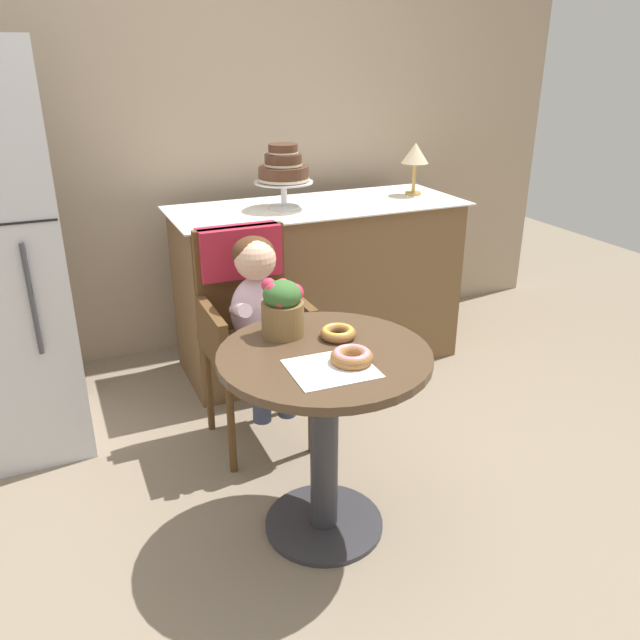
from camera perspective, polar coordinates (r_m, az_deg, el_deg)
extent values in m
plane|color=gray|center=(2.51, 0.36, -17.90)|extent=(8.00, 8.00, 0.00)
cube|color=tan|center=(3.68, -12.08, 17.88)|extent=(4.80, 0.10, 2.70)
cylinder|color=#4C3826|center=(2.12, 0.40, -3.28)|extent=(0.72, 0.72, 0.03)
cylinder|color=#333338|center=(2.30, 0.38, -11.37)|extent=(0.10, 0.10, 0.69)
cylinder|color=#333338|center=(2.50, 0.36, -17.73)|extent=(0.44, 0.44, 0.02)
cube|color=brown|center=(2.75, -5.71, -2.35)|extent=(0.42, 0.42, 0.04)
cube|color=brown|center=(2.82, -7.14, 3.80)|extent=(0.40, 0.04, 0.46)
cube|color=brown|center=(2.66, -9.69, -0.84)|extent=(0.04, 0.38, 0.18)
cube|color=brown|center=(2.76, -2.07, 0.42)|extent=(0.04, 0.38, 0.18)
cube|color=#B22338|center=(2.79, -7.26, 6.13)|extent=(0.36, 0.11, 0.22)
cylinder|color=brown|center=(2.67, -7.97, -9.32)|extent=(0.03, 0.03, 0.45)
cylinder|color=brown|center=(2.77, -0.75, -7.80)|extent=(0.03, 0.03, 0.45)
cylinder|color=brown|center=(2.97, -9.94, -5.88)|extent=(0.03, 0.03, 0.45)
cylinder|color=brown|center=(3.06, -3.41, -4.65)|extent=(0.03, 0.03, 0.45)
ellipsoid|color=silver|center=(2.66, -5.72, 0.83)|extent=(0.22, 0.16, 0.30)
sphere|color=#E0B293|center=(2.58, -5.84, 5.43)|extent=(0.17, 0.17, 0.17)
ellipsoid|color=#4C2D19|center=(2.59, -6.00, 6.01)|extent=(0.17, 0.17, 0.14)
cylinder|color=silver|center=(2.54, -7.16, 0.88)|extent=(0.08, 0.23, 0.13)
sphere|color=#E0B293|center=(2.50, -6.35, -1.18)|extent=(0.06, 0.06, 0.06)
cylinder|color=silver|center=(2.60, -3.16, 1.51)|extent=(0.08, 0.23, 0.13)
sphere|color=#E0B293|center=(2.55, -2.70, -0.56)|extent=(0.06, 0.06, 0.06)
cylinder|color=#3F4760|center=(2.62, -6.21, -2.18)|extent=(0.09, 0.22, 0.09)
cylinder|color=#3F4760|center=(2.61, -5.29, -6.51)|extent=(0.08, 0.08, 0.26)
cylinder|color=#3F4760|center=(2.65, -3.95, -1.78)|extent=(0.09, 0.22, 0.09)
cylinder|color=#3F4760|center=(2.64, -3.02, -6.05)|extent=(0.08, 0.08, 0.26)
cube|color=white|center=(2.00, 1.04, -4.39)|extent=(0.27, 0.24, 0.00)
torus|color=#936033|center=(2.21, 1.63, -1.20)|extent=(0.13, 0.13, 0.04)
torus|color=gold|center=(2.20, 1.63, -0.96)|extent=(0.11, 0.11, 0.02)
torus|color=#936033|center=(2.03, 2.87, -3.35)|extent=(0.14, 0.14, 0.04)
torus|color=pink|center=(2.02, 2.87, -3.05)|extent=(0.12, 0.12, 0.02)
cylinder|color=brown|center=(2.22, -3.36, 0.12)|extent=(0.15, 0.15, 0.12)
ellipsoid|color=#38662D|center=(2.19, -3.41, 2.30)|extent=(0.14, 0.14, 0.10)
sphere|color=#D82D4C|center=(2.20, -2.32, 2.46)|extent=(0.07, 0.07, 0.07)
sphere|color=#D82D4C|center=(2.22, -3.36, 3.10)|extent=(0.05, 0.05, 0.05)
sphere|color=#D82D4C|center=(2.20, -4.62, 3.12)|extent=(0.05, 0.05, 0.05)
sphere|color=#D82D4C|center=(2.17, -4.20, 2.67)|extent=(0.05, 0.05, 0.05)
sphere|color=#D82D4C|center=(2.16, -3.57, 1.82)|extent=(0.06, 0.06, 0.06)
sphere|color=#D82D4C|center=(2.17, -2.96, 2.23)|extent=(0.05, 0.05, 0.05)
cube|color=brown|center=(3.52, -0.12, 3.11)|extent=(1.50, 0.56, 0.90)
cube|color=white|center=(3.39, -0.13, 10.22)|extent=(1.56, 0.62, 0.01)
cylinder|color=silver|center=(3.32, -3.23, 10.06)|extent=(0.16, 0.16, 0.01)
cylinder|color=silver|center=(3.31, -3.25, 11.16)|extent=(0.03, 0.03, 0.12)
cylinder|color=silver|center=(3.29, -3.28, 12.25)|extent=(0.30, 0.30, 0.01)
cylinder|color=#4C2D1E|center=(3.29, -3.30, 12.96)|extent=(0.26, 0.25, 0.08)
cylinder|color=beige|center=(3.29, -3.29, 12.51)|extent=(0.26, 0.26, 0.01)
cylinder|color=#4C2D1E|center=(3.28, -3.32, 14.13)|extent=(0.19, 0.19, 0.06)
cylinder|color=beige|center=(3.28, -3.31, 13.76)|extent=(0.19, 0.19, 0.01)
cylinder|color=#4C2D1E|center=(3.27, -3.35, 15.07)|extent=(0.15, 0.15, 0.05)
cylinder|color=beige|center=(3.27, -3.34, 14.78)|extent=(0.15, 0.15, 0.01)
cylinder|color=#B28C47|center=(3.69, 8.35, 11.18)|extent=(0.09, 0.09, 0.01)
cylinder|color=#B28C47|center=(3.67, 8.42, 12.52)|extent=(0.02, 0.02, 0.16)
cone|color=beige|center=(3.65, 8.55, 14.60)|extent=(0.15, 0.15, 0.11)
cylinder|color=#3F3F44|center=(2.67, -24.43, 1.63)|extent=(0.02, 0.02, 0.45)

